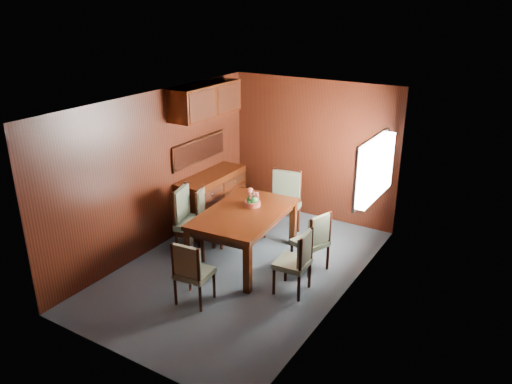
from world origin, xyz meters
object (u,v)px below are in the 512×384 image
Objects in this scene: chair_right_near at (297,259)px; flower_centerpiece at (253,198)px; sideboard at (212,200)px; chair_head at (191,270)px; chair_left_near at (189,217)px; dining_table at (244,218)px.

chair_right_near is 1.30m from flower_centerpiece.
sideboard is 1.59× the size of chair_head.
sideboard is 1.33× the size of chair_left_near.
chair_left_near reaches higher than chair_head.
chair_left_near is 1.38m from chair_head.
sideboard is 1.38m from dining_table.
dining_table is at bearing -88.55° from flower_centerpiece.
chair_right_near is 1.01× the size of chair_head.
chair_right_near is at bearing 36.15° from chair_head.
dining_table is 6.95× the size of flower_centerpiece.
chair_left_near reaches higher than flower_centerpiece.
chair_head is 3.51× the size of flower_centerpiece.
chair_left_near is 0.99m from flower_centerpiece.
chair_right_near is (1.87, -0.14, -0.09)m from chair_left_near.
chair_right_near is at bearing -27.29° from sideboard.
flower_centerpiece is (1.13, -0.51, 0.45)m from sideboard.
flower_centerpiece reaches higher than chair_right_near.
chair_right_near is 3.56× the size of flower_centerpiece.
chair_right_near is at bearing -30.15° from flower_centerpiece.
chair_right_near reaches higher than chair_head.
chair_left_near is 1.88m from chair_right_near.
sideboard is 2.47m from chair_right_near.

